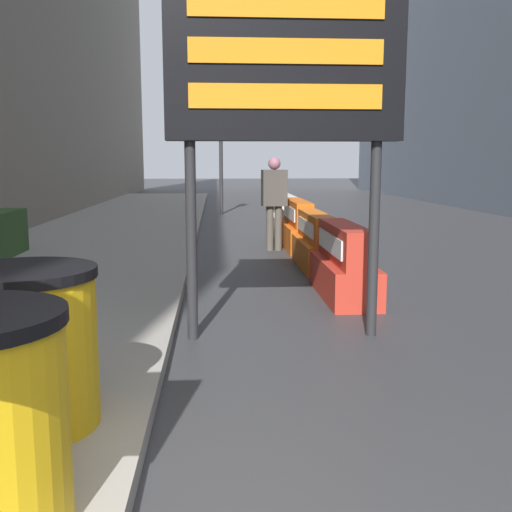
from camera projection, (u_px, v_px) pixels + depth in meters
barrel_drum_middle at (25, 348)px, 3.43m from camera, size 0.84×0.84×0.93m
message_board at (285, 54)px, 5.31m from camera, size 2.26×0.36×3.47m
jersey_barrier_red_striped at (344, 265)px, 7.37m from camera, size 0.57×1.78×0.90m
jersey_barrier_orange_near at (315, 244)px, 9.46m from camera, size 0.52×1.87×0.86m
jersey_barrier_orange_far at (298, 228)px, 11.50m from camera, size 0.52×1.94×0.93m
jersey_barrier_white at (284, 217)px, 13.74m from camera, size 0.60×2.08×0.91m
traffic_cone_near at (305, 216)px, 15.44m from camera, size 0.33×0.33×0.59m
traffic_light_near_curb at (221, 131)px, 18.75m from camera, size 0.28×0.45×3.62m
pedestrian_worker at (274, 196)px, 11.17m from camera, size 0.48×0.32×1.75m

